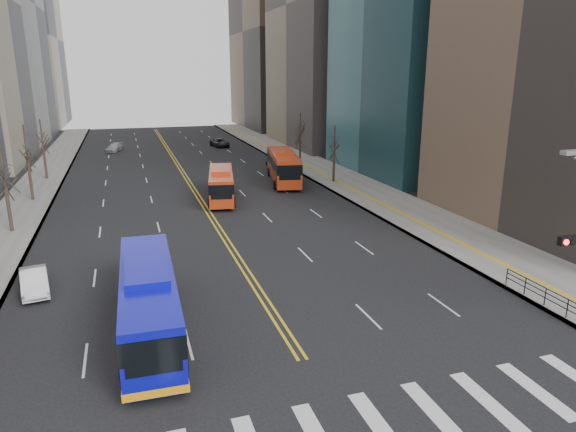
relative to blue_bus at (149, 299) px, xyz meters
The scene contains 14 objects.
ground 11.66m from the blue_bus, 56.71° to the right, with size 220.00×220.00×0.00m, color black.
sidewalk_right 42.68m from the blue_bus, 56.04° to the left, with size 7.00×130.00×0.15m, color gray.
sidewalk_left 36.85m from the blue_bus, 106.05° to the left, with size 5.00×130.00×0.15m, color gray.
crosswalk 11.66m from the blue_bus, 56.71° to the right, with size 26.70×4.00×0.01m.
centerline 45.85m from the blue_bus, 82.07° to the left, with size 0.55×100.00×0.01m.
pedestrian_railing 20.96m from the blue_bus, ahead, with size 0.06×6.06×1.02m.
street_trees 25.12m from the blue_bus, 91.97° to the left, with size 35.20×47.20×7.60m.
blue_bus is the anchor object (origin of this frame).
red_bus_near 27.35m from the blue_bus, 72.16° to the left, with size 4.06×10.25×3.20m.
red_bus_far 36.57m from the blue_bus, 62.54° to the left, with size 4.83×12.09×3.72m.
car_white 9.49m from the blue_bus, 131.01° to the left, with size 1.43×4.11×1.36m, color white.
car_dark_mid 46.64m from the blue_bus, 66.51° to the left, with size 1.59×3.96×1.35m, color black.
car_silver 63.60m from the blue_bus, 91.93° to the left, with size 1.78×4.37×1.27m, color #AAA9AF.
car_dark_far 65.68m from the blue_bus, 76.68° to the left, with size 2.28×4.93×1.37m, color black.
Camera 1 is at (-6.81, -14.17, 12.44)m, focal length 32.00 mm.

